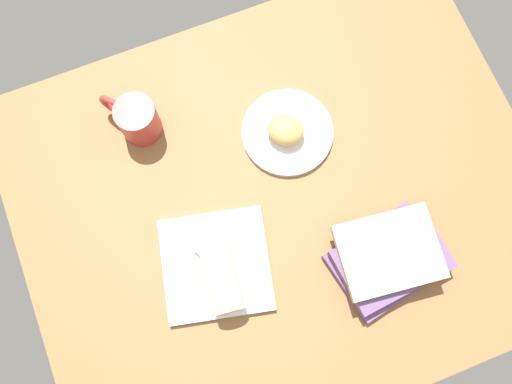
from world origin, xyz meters
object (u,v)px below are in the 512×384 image
coffee_mug (136,119)px  sauce_cup (206,242)px  square_plate (216,265)px  breakfast_wrap (222,281)px  book_stack (389,258)px  scone_pastry (286,130)px  round_plate (287,132)px

coffee_mug → sauce_cup: bearing=-81.2°
sauce_cup → coffee_mug: (-4.54, 29.30, 2.37)cm
square_plate → breakfast_wrap: (0.14, -3.87, 3.95)cm
breakfast_wrap → coffee_mug: coffee_mug is taller
square_plate → breakfast_wrap: size_ratio=1.72×
book_stack → coffee_mug: size_ratio=1.98×
scone_pastry → book_stack: size_ratio=0.33×
book_stack → round_plate: bearing=104.3°
breakfast_wrap → book_stack: (32.73, -7.90, -1.43)cm
square_plate → breakfast_wrap: 5.53cm
round_plate → coffee_mug: size_ratio=1.63×
book_stack → breakfast_wrap: bearing=166.4°
coffee_mug → scone_pastry: bearing=-25.1°
square_plate → book_stack: size_ratio=0.90×
round_plate → scone_pastry: 3.35cm
sauce_cup → book_stack: (33.04, -16.61, 0.52)cm
square_plate → sauce_cup: 5.24cm
scone_pastry → book_stack: bearing=-74.3°
round_plate → sauce_cup: sauce_cup is taller
round_plate → scone_pastry: (-0.75, -0.40, 3.23)cm
scone_pastry → breakfast_wrap: bearing=-133.7°
scone_pastry → sauce_cup: bearing=-146.2°
sauce_cup → coffee_mug: size_ratio=0.48×
round_plate → square_plate: (-24.45, -21.20, 0.10)cm
scone_pastry → sauce_cup: size_ratio=1.35×
scone_pastry → sauce_cup: scone_pastry is taller
sauce_cup → book_stack: book_stack is taller
sauce_cup → coffee_mug: coffee_mug is taller
round_plate → scone_pastry: scone_pastry is taller
square_plate → coffee_mug: (-4.72, 34.14, 4.37)cm
scone_pastry → book_stack: book_stack is taller
scone_pastry → sauce_cup: (-23.88, -15.96, -1.13)cm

